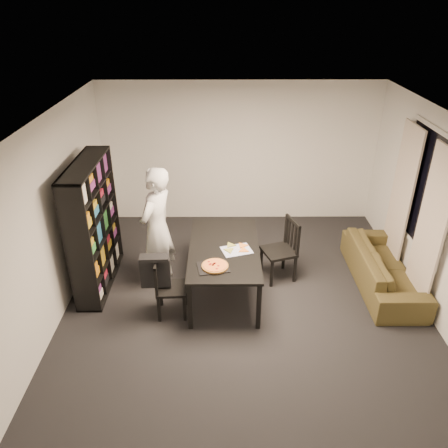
{
  "coord_description": "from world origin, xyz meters",
  "views": [
    {
      "loc": [
        -0.32,
        -4.9,
        3.9
      ],
      "look_at": [
        -0.29,
        0.47,
        1.05
      ],
      "focal_mm": 35.0,
      "sensor_mm": 36.0,
      "label": 1
    }
  ],
  "objects_px": {
    "pepperoni_pizza": "(215,266)",
    "baking_tray": "(213,267)",
    "chair_left": "(165,284)",
    "chair_right": "(285,245)",
    "bookshelf": "(94,226)",
    "dining_table": "(224,251)",
    "person": "(157,228)",
    "sofa": "(383,268)"
  },
  "relations": [
    {
      "from": "pepperoni_pizza",
      "to": "baking_tray",
      "type": "bearing_deg",
      "value": 179.43
    },
    {
      "from": "chair_left",
      "to": "chair_right",
      "type": "relative_size",
      "value": 0.88
    },
    {
      "from": "bookshelf",
      "to": "baking_tray",
      "type": "distance_m",
      "value": 1.88
    },
    {
      "from": "dining_table",
      "to": "baking_tray",
      "type": "distance_m",
      "value": 0.54
    },
    {
      "from": "person",
      "to": "pepperoni_pizza",
      "type": "xyz_separation_m",
      "value": [
        0.84,
        -0.74,
        -0.16
      ]
    },
    {
      "from": "dining_table",
      "to": "pepperoni_pizza",
      "type": "relative_size",
      "value": 5.03
    },
    {
      "from": "chair_left",
      "to": "pepperoni_pizza",
      "type": "xyz_separation_m",
      "value": [
        0.67,
        0.01,
        0.27
      ]
    },
    {
      "from": "person",
      "to": "sofa",
      "type": "xyz_separation_m",
      "value": [
        3.33,
        -0.08,
        -0.63
      ]
    },
    {
      "from": "person",
      "to": "chair_left",
      "type": "bearing_deg",
      "value": 36.51
    },
    {
      "from": "chair_right",
      "to": "sofa",
      "type": "height_order",
      "value": "chair_right"
    },
    {
      "from": "chair_right",
      "to": "dining_table",
      "type": "bearing_deg",
      "value": -87.46
    },
    {
      "from": "chair_left",
      "to": "chair_right",
      "type": "distance_m",
      "value": 1.91
    },
    {
      "from": "chair_right",
      "to": "baking_tray",
      "type": "xyz_separation_m",
      "value": [
        -1.06,
        -0.87,
        0.19
      ]
    },
    {
      "from": "chair_right",
      "to": "person",
      "type": "height_order",
      "value": "person"
    },
    {
      "from": "baking_tray",
      "to": "pepperoni_pizza",
      "type": "bearing_deg",
      "value": -0.57
    },
    {
      "from": "person",
      "to": "pepperoni_pizza",
      "type": "bearing_deg",
      "value": 72.19
    },
    {
      "from": "dining_table",
      "to": "chair_right",
      "type": "height_order",
      "value": "chair_right"
    },
    {
      "from": "baking_tray",
      "to": "sofa",
      "type": "distance_m",
      "value": 2.64
    },
    {
      "from": "bookshelf",
      "to": "chair_right",
      "type": "distance_m",
      "value": 2.81
    },
    {
      "from": "baking_tray",
      "to": "pepperoni_pizza",
      "type": "distance_m",
      "value": 0.03
    },
    {
      "from": "chair_right",
      "to": "sofa",
      "type": "distance_m",
      "value": 1.5
    },
    {
      "from": "dining_table",
      "to": "person",
      "type": "xyz_separation_m",
      "value": [
        -0.96,
        0.22,
        0.25
      ]
    },
    {
      "from": "pepperoni_pizza",
      "to": "bookshelf",
      "type": "bearing_deg",
      "value": 156.84
    },
    {
      "from": "chair_right",
      "to": "pepperoni_pizza",
      "type": "bearing_deg",
      "value": -68.72
    },
    {
      "from": "pepperoni_pizza",
      "to": "sofa",
      "type": "xyz_separation_m",
      "value": [
        2.49,
        0.66,
        -0.47
      ]
    },
    {
      "from": "chair_left",
      "to": "sofa",
      "type": "bearing_deg",
      "value": -80.78
    },
    {
      "from": "chair_left",
      "to": "baking_tray",
      "type": "height_order",
      "value": "chair_left"
    },
    {
      "from": "baking_tray",
      "to": "pepperoni_pizza",
      "type": "relative_size",
      "value": 1.14
    },
    {
      "from": "chair_left",
      "to": "person",
      "type": "bearing_deg",
      "value": 10.37
    },
    {
      "from": "chair_left",
      "to": "baking_tray",
      "type": "distance_m",
      "value": 0.69
    },
    {
      "from": "pepperoni_pizza",
      "to": "dining_table",
      "type": "bearing_deg",
      "value": 76.8
    },
    {
      "from": "chair_right",
      "to": "sofa",
      "type": "xyz_separation_m",
      "value": [
        1.46,
        -0.21,
        -0.26
      ]
    },
    {
      "from": "pepperoni_pizza",
      "to": "chair_right",
      "type": "bearing_deg",
      "value": 40.12
    },
    {
      "from": "chair_right",
      "to": "sofa",
      "type": "relative_size",
      "value": 0.49
    },
    {
      "from": "chair_left",
      "to": "person",
      "type": "relative_size",
      "value": 0.46
    },
    {
      "from": "chair_right",
      "to": "person",
      "type": "distance_m",
      "value": 1.91
    },
    {
      "from": "chair_left",
      "to": "sofa",
      "type": "distance_m",
      "value": 3.23
    },
    {
      "from": "baking_tray",
      "to": "pepperoni_pizza",
      "type": "xyz_separation_m",
      "value": [
        0.02,
        -0.0,
        0.02
      ]
    },
    {
      "from": "dining_table",
      "to": "sofa",
      "type": "xyz_separation_m",
      "value": [
        2.37,
        0.14,
        -0.38
      ]
    },
    {
      "from": "dining_table",
      "to": "person",
      "type": "bearing_deg",
      "value": 166.91
    },
    {
      "from": "baking_tray",
      "to": "chair_right",
      "type": "bearing_deg",
      "value": 39.45
    },
    {
      "from": "bookshelf",
      "to": "pepperoni_pizza",
      "type": "bearing_deg",
      "value": -23.16
    }
  ]
}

